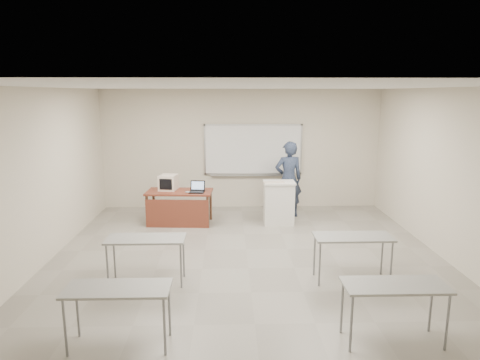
{
  "coord_description": "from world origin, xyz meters",
  "views": [
    {
      "loc": [
        -0.33,
        -6.76,
        2.91
      ],
      "look_at": [
        -0.08,
        2.2,
        1.07
      ],
      "focal_mm": 32.0,
      "sensor_mm": 36.0,
      "label": 1
    }
  ],
  "objects_px": {
    "whiteboard": "(253,150)",
    "crt_monitor": "(169,182)",
    "podium": "(279,203)",
    "laptop": "(197,190)",
    "instructor_desk": "(179,201)",
    "mouse": "(187,192)",
    "keyboard": "(274,182)",
    "presenter": "(288,179)"
  },
  "relations": [
    {
      "from": "podium",
      "to": "mouse",
      "type": "bearing_deg",
      "value": -176.87
    },
    {
      "from": "podium",
      "to": "laptop",
      "type": "distance_m",
      "value": 1.86
    },
    {
      "from": "whiteboard",
      "to": "presenter",
      "type": "bearing_deg",
      "value": -47.75
    },
    {
      "from": "whiteboard",
      "to": "crt_monitor",
      "type": "xyz_separation_m",
      "value": [
        -1.98,
        -1.24,
        -0.56
      ]
    },
    {
      "from": "crt_monitor",
      "to": "presenter",
      "type": "bearing_deg",
      "value": 17.43
    },
    {
      "from": "whiteboard",
      "to": "laptop",
      "type": "bearing_deg",
      "value": -131.72
    },
    {
      "from": "mouse",
      "to": "crt_monitor",
      "type": "bearing_deg",
      "value": 129.15
    },
    {
      "from": "instructor_desk",
      "to": "presenter",
      "type": "bearing_deg",
      "value": 17.41
    },
    {
      "from": "laptop",
      "to": "whiteboard",
      "type": "bearing_deg",
      "value": 54.57
    },
    {
      "from": "instructor_desk",
      "to": "mouse",
      "type": "bearing_deg",
      "value": -19.97
    },
    {
      "from": "podium",
      "to": "keyboard",
      "type": "bearing_deg",
      "value": -136.83
    },
    {
      "from": "keyboard",
      "to": "crt_monitor",
      "type": "bearing_deg",
      "value": 163.66
    },
    {
      "from": "instructor_desk",
      "to": "presenter",
      "type": "relative_size",
      "value": 0.81
    },
    {
      "from": "podium",
      "to": "keyboard",
      "type": "distance_m",
      "value": 0.53
    },
    {
      "from": "instructor_desk",
      "to": "laptop",
      "type": "bearing_deg",
      "value": 1.97
    },
    {
      "from": "laptop",
      "to": "mouse",
      "type": "height_order",
      "value": "laptop"
    },
    {
      "from": "whiteboard",
      "to": "podium",
      "type": "distance_m",
      "value": 1.84
    },
    {
      "from": "laptop",
      "to": "presenter",
      "type": "distance_m",
      "value": 2.21
    },
    {
      "from": "instructor_desk",
      "to": "mouse",
      "type": "xyz_separation_m",
      "value": [
        0.2,
        -0.09,
        0.22
      ]
    },
    {
      "from": "laptop",
      "to": "presenter",
      "type": "height_order",
      "value": "presenter"
    },
    {
      "from": "whiteboard",
      "to": "laptop",
      "type": "relative_size",
      "value": 7.62
    },
    {
      "from": "instructor_desk",
      "to": "podium",
      "type": "height_order",
      "value": "podium"
    },
    {
      "from": "crt_monitor",
      "to": "keyboard",
      "type": "xyz_separation_m",
      "value": [
        2.35,
        -0.35,
        0.06
      ]
    },
    {
      "from": "crt_monitor",
      "to": "presenter",
      "type": "distance_m",
      "value": 2.8
    },
    {
      "from": "crt_monitor",
      "to": "podium",
      "type": "bearing_deg",
      "value": 4.59
    },
    {
      "from": "presenter",
      "to": "instructor_desk",
      "type": "bearing_deg",
      "value": 4.9
    },
    {
      "from": "whiteboard",
      "to": "instructor_desk",
      "type": "distance_m",
      "value": 2.46
    },
    {
      "from": "whiteboard",
      "to": "mouse",
      "type": "height_order",
      "value": "whiteboard"
    },
    {
      "from": "instructor_desk",
      "to": "podium",
      "type": "distance_m",
      "value": 2.23
    },
    {
      "from": "whiteboard",
      "to": "crt_monitor",
      "type": "distance_m",
      "value": 2.4
    },
    {
      "from": "whiteboard",
      "to": "mouse",
      "type": "relative_size",
      "value": 23.87
    },
    {
      "from": "podium",
      "to": "keyboard",
      "type": "xyz_separation_m",
      "value": [
        -0.13,
        -0.12,
        0.49
      ]
    },
    {
      "from": "mouse",
      "to": "keyboard",
      "type": "bearing_deg",
      "value": -15.58
    },
    {
      "from": "instructor_desk",
      "to": "podium",
      "type": "bearing_deg",
      "value": 4.13
    },
    {
      "from": "whiteboard",
      "to": "keyboard",
      "type": "relative_size",
      "value": 5.37
    },
    {
      "from": "podium",
      "to": "keyboard",
      "type": "height_order",
      "value": "keyboard"
    },
    {
      "from": "podium",
      "to": "laptop",
      "type": "relative_size",
      "value": 2.98
    },
    {
      "from": "instructor_desk",
      "to": "crt_monitor",
      "type": "height_order",
      "value": "crt_monitor"
    },
    {
      "from": "whiteboard",
      "to": "mouse",
      "type": "bearing_deg",
      "value": -134.31
    },
    {
      "from": "crt_monitor",
      "to": "keyboard",
      "type": "distance_m",
      "value": 2.38
    },
    {
      "from": "podium",
      "to": "mouse",
      "type": "relative_size",
      "value": 9.33
    },
    {
      "from": "instructor_desk",
      "to": "mouse",
      "type": "distance_m",
      "value": 0.31
    }
  ]
}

